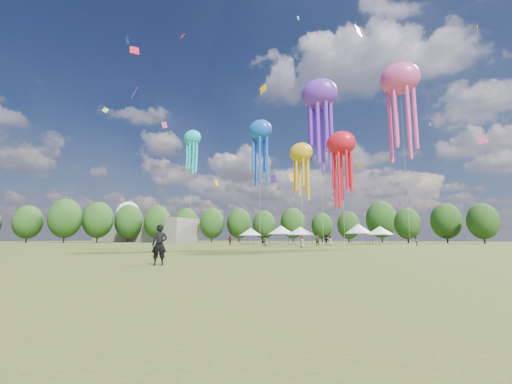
% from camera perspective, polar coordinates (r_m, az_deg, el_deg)
% --- Properties ---
extents(ground, '(300.00, 300.00, 0.00)m').
position_cam_1_polar(ground, '(23.73, -24.47, -10.37)').
color(ground, '#384416').
rests_on(ground, ground).
extents(observer_main, '(0.84, 0.77, 1.92)m').
position_cam_1_polar(observer_main, '(16.37, -16.39, -8.74)').
color(observer_main, black).
rests_on(observer_main, ground).
extents(spectator_near, '(1.00, 0.90, 1.68)m').
position_cam_1_polar(spectator_near, '(56.82, 1.58, -8.48)').
color(spectator_near, gray).
rests_on(spectator_near, ground).
extents(spectators_far, '(34.02, 21.31, 1.90)m').
position_cam_1_polar(spectators_far, '(60.63, 10.15, -8.29)').
color(spectators_far, gray).
rests_on(spectators_far, ground).
extents(festival_tents, '(32.27, 11.72, 4.27)m').
position_cam_1_polar(festival_tents, '(72.96, 9.66, -6.55)').
color(festival_tents, '#47474C').
rests_on(festival_tents, ground).
extents(show_kites, '(45.71, 17.93, 29.46)m').
position_cam_1_polar(show_kites, '(55.34, 12.02, 12.02)').
color(show_kites, blue).
rests_on(show_kites, ground).
extents(small_kites, '(75.02, 57.61, 46.57)m').
position_cam_1_polar(small_kites, '(65.43, 6.73, 17.16)').
color(small_kites, blue).
rests_on(small_kites, ground).
extents(treeline, '(201.57, 95.24, 13.43)m').
position_cam_1_polar(treeline, '(80.56, 11.44, -4.15)').
color(treeline, '#38281C').
rests_on(treeline, ground).
extents(hangar, '(40.00, 12.00, 8.00)m').
position_cam_1_polar(hangar, '(125.42, -18.72, -6.40)').
color(hangar, gray).
rests_on(hangar, ground).
extents(radome, '(9.00, 9.00, 16.00)m').
position_cam_1_polar(radome, '(141.53, -21.34, -3.99)').
color(radome, white).
rests_on(radome, ground).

